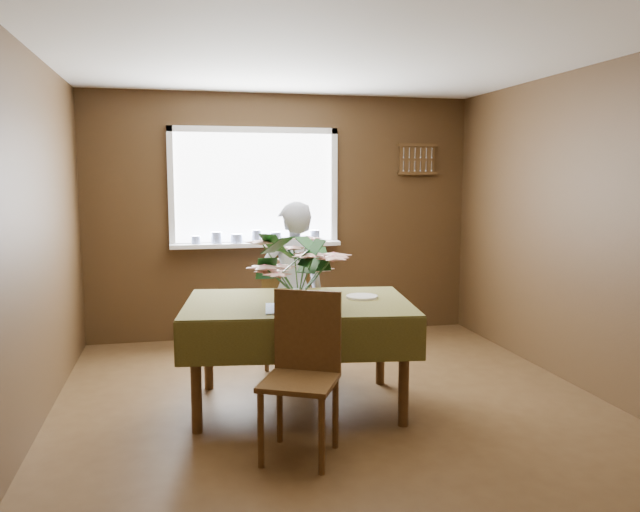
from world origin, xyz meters
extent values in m
plane|color=#442D17|center=(0.00, 0.00, 0.00)|extent=(4.50, 4.50, 0.00)
plane|color=white|center=(0.00, 0.00, 2.50)|extent=(4.50, 4.50, 0.00)
plane|color=brown|center=(0.00, 2.25, 1.25)|extent=(4.00, 0.00, 4.00)
plane|color=brown|center=(0.00, -2.25, 1.25)|extent=(4.00, 0.00, 4.00)
plane|color=brown|center=(-2.00, 0.00, 1.25)|extent=(0.00, 4.50, 4.50)
plane|color=brown|center=(2.00, 0.00, 1.25)|extent=(0.00, 4.50, 4.50)
cube|color=white|center=(-0.30, 2.23, 1.55)|extent=(1.60, 0.01, 1.10)
cube|color=white|center=(-0.30, 2.22, 2.13)|extent=(1.72, 0.06, 0.06)
cube|color=white|center=(-0.30, 2.22, 0.97)|extent=(1.72, 0.06, 0.06)
cube|color=white|center=(-1.13, 2.22, 1.55)|extent=(0.06, 0.06, 1.22)
cube|color=white|center=(0.53, 2.22, 1.55)|extent=(0.06, 0.06, 1.22)
cube|color=white|center=(-0.30, 2.15, 0.98)|extent=(1.72, 0.20, 0.04)
cylinder|color=white|center=(-0.90, 2.13, 1.04)|extent=(0.09, 0.09, 0.08)
cylinder|color=white|center=(-0.70, 2.13, 1.06)|extent=(0.11, 0.11, 0.12)
cylinder|color=white|center=(-0.50, 2.13, 1.05)|extent=(0.12, 0.12, 0.09)
cylinder|color=white|center=(-0.30, 2.13, 1.06)|extent=(0.10, 0.10, 0.13)
cylinder|color=white|center=(-0.10, 2.13, 1.05)|extent=(0.11, 0.11, 0.10)
cylinder|color=white|center=(0.10, 2.13, 1.04)|extent=(0.09, 0.09, 0.08)
cylinder|color=white|center=(0.30, 2.13, 1.06)|extent=(0.11, 0.11, 0.12)
cube|color=#51361A|center=(1.45, 2.23, 1.85)|extent=(0.40, 0.03, 0.30)
cube|color=#51361A|center=(1.45, 2.21, 2.00)|extent=(0.44, 0.04, 0.03)
cube|color=#51361A|center=(1.45, 2.21, 1.70)|extent=(0.44, 0.04, 0.03)
cylinder|color=#51361A|center=(-0.99, -0.16, 0.36)|extent=(0.07, 0.07, 0.73)
cylinder|color=#51361A|center=(0.37, -0.34, 0.36)|extent=(0.07, 0.07, 0.73)
cylinder|color=#51361A|center=(-0.87, 0.69, 0.36)|extent=(0.07, 0.07, 0.73)
cylinder|color=#51361A|center=(0.49, 0.50, 0.36)|extent=(0.07, 0.07, 0.73)
cube|color=#51361A|center=(-0.25, 0.17, 0.75)|extent=(1.66, 1.22, 0.04)
cube|color=#3D3916|center=(-0.25, 0.17, 0.77)|extent=(1.73, 1.29, 0.01)
cube|color=#3D3916|center=(-0.32, -0.36, 0.62)|extent=(1.58, 0.23, 0.29)
cube|color=#3D3916|center=(-0.17, 0.71, 0.62)|extent=(1.58, 0.23, 0.29)
cube|color=#3D3916|center=(-1.04, 0.28, 0.62)|extent=(0.16, 1.07, 0.29)
cube|color=#3D3916|center=(0.54, 0.06, 0.62)|extent=(0.16, 1.07, 0.29)
cube|color=#50A7E4|center=(-0.28, -0.08, 0.78)|extent=(0.50, 0.40, 0.01)
cylinder|color=#51361A|center=(0.12, 1.21, 0.23)|extent=(0.04, 0.04, 0.45)
cylinder|color=#51361A|center=(-0.20, 1.36, 0.23)|extent=(0.04, 0.04, 0.45)
cylinder|color=#51361A|center=(-0.03, 0.88, 0.23)|extent=(0.04, 0.04, 0.45)
cylinder|color=#51361A|center=(-0.36, 1.04, 0.23)|extent=(0.04, 0.04, 0.45)
cube|color=#51361A|center=(-0.12, 1.12, 0.47)|extent=(0.56, 0.56, 0.03)
cube|color=#51361A|center=(-0.20, 0.95, 0.73)|extent=(0.39, 0.21, 0.50)
cylinder|color=#51361A|center=(-0.64, -0.74, 0.22)|extent=(0.04, 0.04, 0.45)
cylinder|color=#51361A|center=(-0.32, -0.90, 0.22)|extent=(0.04, 0.04, 0.45)
cylinder|color=#51361A|center=(-0.48, -0.42, 0.22)|extent=(0.04, 0.04, 0.45)
cylinder|color=#51361A|center=(-0.16, -0.58, 0.22)|extent=(0.04, 0.04, 0.45)
cube|color=#51361A|center=(-0.40, -0.66, 0.46)|extent=(0.56, 0.56, 0.03)
cube|color=#51361A|center=(-0.31, -0.48, 0.73)|extent=(0.39, 0.21, 0.50)
imported|color=white|center=(-0.15, 0.90, 0.73)|extent=(0.57, 0.41, 1.46)
cylinder|color=white|center=(-0.29, -0.09, 0.85)|extent=(0.11, 0.11, 0.14)
cylinder|color=#33662D|center=(-0.29, -0.09, 0.95)|extent=(0.07, 0.07, 0.10)
cylinder|color=white|center=(0.24, 0.20, 0.78)|extent=(0.25, 0.25, 0.01)
cube|color=silver|center=(-0.16, -0.12, 0.79)|extent=(0.10, 0.18, 0.00)
camera|label=1|loc=(-1.07, -4.14, 1.66)|focal=35.00mm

